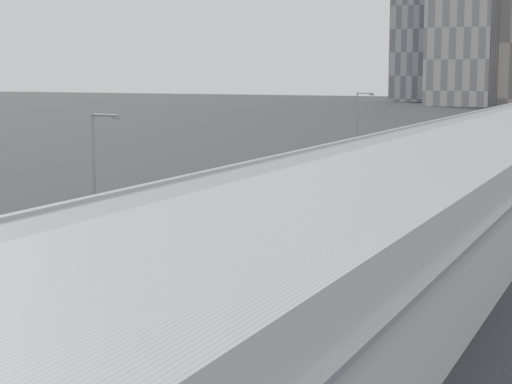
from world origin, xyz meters
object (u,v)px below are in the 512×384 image
Objects in this scene: bus_6 at (411,167)px; street_lamp_near at (97,178)px; bus_2 at (122,278)px; suv at (439,144)px; bus_7 at (446,154)px; bus_3 at (252,226)px; street_lamp_far at (358,128)px; shipping_container at (405,147)px; bus_5 at (379,179)px; bus_4 at (323,196)px.

street_lamp_near is (-7.16, -47.71, 3.77)m from bus_6.
bus_2 reaches higher than suv.
bus_7 is at bearing 83.33° from street_lamp_near.
suv is (0.93, 88.57, -4.59)m from street_lamp_near.
bus_3 is 42.28m from street_lamp_far.
bus_2 is 1.47× the size of street_lamp_near.
bus_6 reaches higher than shipping_container.
bus_6 is at bearing 89.33° from bus_5.
bus_2 is at bearing -93.40° from suv.
bus_3 is 64.61m from shipping_container.
bus_6 is at bearing 84.51° from bus_4.
shipping_container is (-7.31, 36.75, -0.14)m from bus_5.
bus_5 reaches higher than bus_6.
bus_3 is at bearing 48.68° from street_lamp_near.
shipping_container is (-6.64, 50.27, -0.24)m from bus_4.
bus_5 is at bearing 82.97° from bus_4.
bus_5 is at bearing -90.32° from suv.
bus_7 is at bearing 63.84° from street_lamp_far.
bus_2 is 55.86m from bus_6.
bus_4 is (-0.24, 13.97, 0.12)m from bus_3.
bus_4 is 67.09m from suv.
shipping_container is 1.14× the size of suv.
bus_7 is (0.84, 41.63, -0.09)m from bus_4.
street_lamp_far is at bearing 89.36° from street_lamp_near.
bus_2 is 1.02× the size of bus_7.
bus_3 reaches higher than suv.
suv is at bearing 95.75° from bus_3.
bus_7 is 11.43m from shipping_container.
bus_4 is 1.07× the size of bus_5.
bus_5 is (0.67, 13.52, -0.11)m from bus_4.
street_lamp_far is 1.58× the size of shipping_container.
bus_6 reaches higher than suv.
bus_4 is (-0.56, 29.89, 0.06)m from bus_2.
bus_7 is 1.45× the size of street_lamp_near.
bus_6 is 48.39m from street_lamp_near.
street_lamp_far is (-6.58, 57.55, 3.75)m from bus_2.
bus_4 is 25.99m from bus_6.
street_lamp_far is at bearing 98.09° from bus_4.
street_lamp_near is at bearing 128.45° from bus_2.
bus_5 reaches higher than suv.
suv is (-5.89, 80.81, -0.87)m from bus_3.
bus_3 reaches higher than shipping_container.
suv is (-5.65, 66.84, -0.99)m from bus_4.
bus_3 is at bearing -93.19° from bus_4.
shipping_container is (-6.88, 64.24, -0.12)m from bus_3.
suv is (0.38, 39.18, -4.69)m from street_lamp_far.
bus_5 is at bearing -101.13° from shipping_container.
bus_7 is at bearing 90.97° from bus_3.
street_lamp_near reaches higher than shipping_container.
street_lamp_near is at bearing -102.66° from bus_5.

